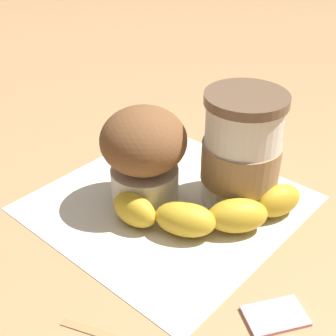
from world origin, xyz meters
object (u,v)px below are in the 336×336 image
Objects in this scene: muffin at (144,153)px; banana at (210,212)px; coffee_cup at (241,152)px; sugar_packet at (275,315)px.

muffin is 0.68× the size of banana.
coffee_cup is 0.78× the size of banana.
sugar_packet is (0.04, 0.19, -0.06)m from muffin.
muffin is (0.07, -0.07, 0.00)m from coffee_cup.
banana is at bearing 98.32° from muffin.
coffee_cup is 0.18m from sugar_packet.
sugar_packet is (0.05, 0.11, -0.02)m from banana.
sugar_packet is at bearing 65.13° from banana.
sugar_packet is at bearing 47.14° from coffee_cup.
muffin is at bearing -81.68° from banana.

